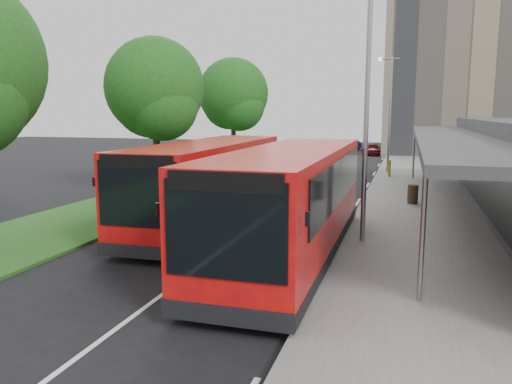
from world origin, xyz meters
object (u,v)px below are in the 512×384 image
lamp_post_far (389,107)px  tree_mid (155,94)px  tree_far (233,98)px  bus_second (210,183)px  litter_bin (413,194)px  bollard (389,168)px  car_far (350,145)px  bus_main (292,202)px  lamp_post_near (364,100)px  car_near (372,149)px

lamp_post_far → tree_mid: bearing=-130.7°
tree_far → bus_second: 18.75m
litter_bin → tree_far: bearing=138.3°
bollard → car_far: size_ratio=0.32×
lamp_post_far → bus_main: bearing=-94.9°
lamp_post_near → lamp_post_far: (0.00, 20.00, 0.00)m
lamp_post_far → car_far: (-4.94, 21.84, -4.16)m
lamp_post_near → bus_main: 4.06m
bus_second → car_near: 34.70m
bollard → car_near: size_ratio=0.29×
tree_far → car_near: bearing=61.8°
tree_far → bus_main: tree_far is taller
bus_second → bollard: bus_second is taller
car_near → lamp_post_far: bearing=-100.6°
tree_far → lamp_post_near: tree_far is taller
tree_mid → bus_second: 8.48m
lamp_post_far → litter_bin: size_ratio=9.15×
litter_bin → bollard: bollard is taller
car_near → tree_far: bearing=-136.3°
lamp_post_near → tree_mid: bearing=147.6°
tree_mid → litter_bin: size_ratio=9.31×
lamp_post_near → litter_bin: bearing=77.3°
bus_second → car_far: bearing=87.4°
lamp_post_near → bus_main: size_ratio=0.69×
lamp_post_far → litter_bin: lamp_post_far is taller
bus_main → car_near: 37.87m
lamp_post_near → bus_main: (-1.87, -1.95, -3.03)m
lamp_post_near → lamp_post_far: same height
bollard → car_near: car_near is taller
tree_far → car_far: (6.19, 22.79, -4.81)m
tree_mid → tree_far: 12.00m
tree_far → bollard: 12.47m
tree_mid → car_near: size_ratio=2.21×
bus_main → bus_second: (-4.02, 3.38, -0.04)m
lamp_post_far → car_near: size_ratio=2.17×
tree_far → litter_bin: (12.84, -11.46, -4.78)m
lamp_post_far → car_near: 16.56m
bollard → tree_mid: bearing=-137.9°
tree_mid → lamp_post_far: lamp_post_far is taller
bus_main → bollard: size_ratio=10.79×
bus_main → bus_second: bus_main is taller
lamp_post_near → tree_far: bearing=120.3°
bollard → litter_bin: bearing=-81.8°
lamp_post_near → bus_second: size_ratio=0.70×
litter_bin → tree_mid: bearing=-177.6°
bus_main → bollard: bearing=83.4°
lamp_post_far → bus_second: bearing=-107.6°
bus_second → litter_bin: bearing=37.7°
lamp_post_far → litter_bin: (1.71, -12.40, -4.13)m
lamp_post_far → bus_main: (-1.87, -21.95, -3.03)m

